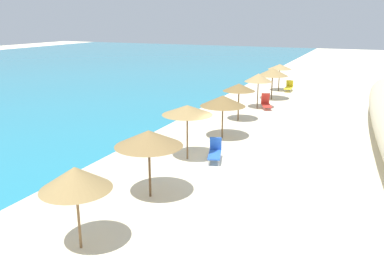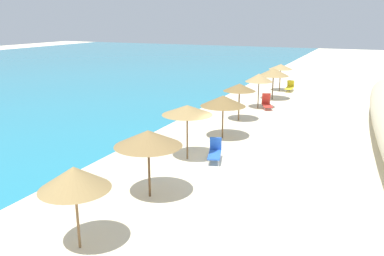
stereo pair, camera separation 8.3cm
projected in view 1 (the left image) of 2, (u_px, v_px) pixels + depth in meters
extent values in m
plane|color=beige|center=(231.00, 165.00, 18.82)|extent=(160.00, 160.00, 0.00)
cylinder|color=brown|center=(79.00, 217.00, 11.77)|extent=(0.08, 0.08, 2.06)
cone|color=#9E7F4C|center=(75.00, 178.00, 11.45)|extent=(2.10, 2.10, 0.69)
cylinder|color=brown|center=(150.00, 170.00, 15.22)|extent=(0.09, 0.09, 2.21)
cone|color=olive|center=(149.00, 138.00, 14.89)|extent=(2.58, 2.58, 0.61)
cylinder|color=brown|center=(187.00, 136.00, 19.31)|extent=(0.08, 0.08, 2.39)
cone|color=#9E7F4C|center=(187.00, 110.00, 18.97)|extent=(2.43, 2.43, 0.47)
cylinder|color=brown|center=(222.00, 121.00, 22.80)|extent=(0.09, 0.09, 2.04)
cone|color=olive|center=(223.00, 101.00, 22.49)|extent=(2.57, 2.57, 0.60)
cylinder|color=brown|center=(238.00, 105.00, 26.71)|extent=(0.10, 0.10, 2.18)
cone|color=olive|center=(239.00, 87.00, 26.39)|extent=(2.15, 2.15, 0.49)
cylinder|color=brown|center=(258.00, 94.00, 30.34)|extent=(0.08, 0.08, 2.22)
cone|color=tan|center=(258.00, 78.00, 30.01)|extent=(2.09, 2.09, 0.61)
cylinder|color=brown|center=(272.00, 87.00, 33.72)|extent=(0.10, 0.10, 2.17)
cone|color=#9E7F4C|center=(273.00, 72.00, 33.38)|extent=(2.57, 2.57, 0.64)
cylinder|color=brown|center=(279.00, 79.00, 37.66)|extent=(0.09, 0.09, 2.22)
cone|color=tan|center=(280.00, 67.00, 37.34)|extent=(2.20, 2.20, 0.48)
cube|color=yellow|center=(288.00, 88.00, 37.60)|extent=(1.60, 0.71, 0.07)
cube|color=yellow|center=(290.00, 83.00, 38.19)|extent=(0.26, 0.65, 0.64)
cylinder|color=silver|center=(284.00, 91.00, 37.15)|extent=(0.04, 0.04, 0.30)
cylinder|color=silver|center=(290.00, 91.00, 36.96)|extent=(0.04, 0.04, 0.30)
cylinder|color=silver|center=(286.00, 89.00, 38.35)|extent=(0.04, 0.04, 0.30)
cylinder|color=silver|center=(292.00, 89.00, 38.16)|extent=(0.04, 0.04, 0.30)
cube|color=red|center=(266.00, 106.00, 30.22)|extent=(1.45, 1.10, 0.07)
cube|color=red|center=(265.00, 98.00, 30.69)|extent=(0.49, 0.69, 0.85)
cylinder|color=silver|center=(264.00, 109.00, 29.73)|extent=(0.04, 0.04, 0.26)
cylinder|color=silver|center=(271.00, 109.00, 29.73)|extent=(0.04, 0.04, 0.26)
cylinder|color=silver|center=(262.00, 106.00, 30.80)|extent=(0.04, 0.04, 0.26)
cylinder|color=silver|center=(269.00, 106.00, 30.79)|extent=(0.04, 0.04, 0.26)
cube|color=blue|center=(215.00, 155.00, 19.13)|extent=(1.51, 0.96, 0.07)
cube|color=blue|center=(216.00, 144.00, 19.67)|extent=(0.38, 0.62, 0.70)
cylinder|color=silver|center=(208.00, 163.00, 18.64)|extent=(0.04, 0.04, 0.33)
cylinder|color=silver|center=(219.00, 163.00, 18.58)|extent=(0.04, 0.04, 0.33)
cylinder|color=silver|center=(210.00, 154.00, 19.78)|extent=(0.04, 0.04, 0.33)
cylinder|color=silver|center=(220.00, 155.00, 19.72)|extent=(0.04, 0.04, 0.33)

